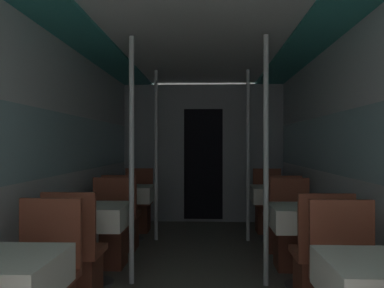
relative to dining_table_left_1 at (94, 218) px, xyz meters
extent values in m
cube|color=silver|center=(-0.38, 0.12, 0.54)|extent=(0.05, 8.47, 2.28)
cube|color=#9EC6D1|center=(-0.37, 0.12, 0.69)|extent=(0.03, 7.79, 0.59)
cube|color=silver|center=(2.31, 0.12, 0.54)|extent=(0.05, 8.47, 2.28)
cube|color=#9EC6D1|center=(2.30, 0.12, 0.69)|extent=(0.03, 7.79, 0.59)
cube|color=silver|center=(0.96, 0.12, 1.73)|extent=(2.69, 8.47, 0.04)
cube|color=teal|center=(-0.14, 0.12, 1.69)|extent=(0.48, 8.13, 0.03)
cube|color=teal|center=(2.07, 0.12, 1.69)|extent=(0.48, 8.13, 0.03)
cube|color=gray|center=(0.96, 3.22, 0.54)|extent=(2.64, 0.08, 2.28)
cube|color=black|center=(0.96, 3.17, 0.36)|extent=(0.64, 0.01, 1.82)
cube|color=brown|center=(0.00, -1.27, -0.17)|extent=(0.42, 0.42, 0.05)
cube|color=brown|center=(0.00, -1.08, 0.09)|extent=(0.42, 0.04, 0.47)
cylinder|color=#4C4C51|center=(0.00, 0.00, -0.59)|extent=(0.36, 0.36, 0.01)
cylinder|color=#B7B7BC|center=(0.00, 0.00, -0.24)|extent=(0.08, 0.08, 0.68)
cube|color=#B2B2B7|center=(0.00, 0.00, 0.11)|extent=(0.57, 0.57, 0.02)
cube|color=white|center=(0.00, 0.00, 0.02)|extent=(0.61, 0.61, 0.20)
cube|color=brown|center=(0.00, -0.54, -0.40)|extent=(0.35, 0.35, 0.40)
cube|color=brown|center=(0.00, -0.54, -0.17)|extent=(0.42, 0.42, 0.05)
cube|color=brown|center=(0.00, -0.73, 0.09)|extent=(0.42, 0.04, 0.47)
cube|color=brown|center=(0.00, 0.54, -0.40)|extent=(0.35, 0.35, 0.40)
cube|color=brown|center=(0.00, 0.54, -0.17)|extent=(0.42, 0.42, 0.05)
cube|color=brown|center=(0.00, 0.73, 0.09)|extent=(0.42, 0.04, 0.47)
cylinder|color=silver|center=(0.35, 0.00, 0.54)|extent=(0.05, 0.05, 2.28)
cylinder|color=#4C4C51|center=(0.00, 1.81, -0.59)|extent=(0.36, 0.36, 0.01)
cylinder|color=#B7B7BC|center=(0.00, 1.81, -0.24)|extent=(0.08, 0.08, 0.68)
cube|color=#B2B2B7|center=(0.00, 1.81, 0.11)|extent=(0.57, 0.57, 0.02)
cube|color=white|center=(0.00, 1.81, 0.02)|extent=(0.61, 0.61, 0.20)
cube|color=brown|center=(0.00, 1.27, -0.40)|extent=(0.35, 0.35, 0.40)
cube|color=brown|center=(0.00, 1.27, -0.17)|extent=(0.42, 0.42, 0.05)
cube|color=brown|center=(0.00, 1.08, 0.09)|extent=(0.42, 0.04, 0.47)
cube|color=brown|center=(0.00, 2.34, -0.40)|extent=(0.35, 0.35, 0.40)
cube|color=brown|center=(0.00, 2.34, -0.17)|extent=(0.42, 0.42, 0.05)
cube|color=brown|center=(0.00, 2.53, 0.09)|extent=(0.42, 0.04, 0.47)
cylinder|color=silver|center=(0.35, 1.81, 0.54)|extent=(0.05, 0.05, 2.28)
cube|color=brown|center=(1.92, -1.27, -0.17)|extent=(0.42, 0.42, 0.05)
cube|color=brown|center=(1.92, -1.08, 0.09)|extent=(0.42, 0.04, 0.47)
cylinder|color=#4C4C51|center=(1.92, 0.00, -0.59)|extent=(0.36, 0.36, 0.01)
cylinder|color=#B7B7BC|center=(1.92, 0.00, -0.24)|extent=(0.08, 0.08, 0.68)
cube|color=#B2B2B7|center=(1.92, 0.00, 0.11)|extent=(0.57, 0.57, 0.02)
cube|color=white|center=(1.92, 0.00, 0.02)|extent=(0.61, 0.61, 0.20)
cube|color=brown|center=(1.92, -0.54, -0.40)|extent=(0.35, 0.35, 0.40)
cube|color=brown|center=(1.92, -0.54, -0.17)|extent=(0.42, 0.42, 0.05)
cube|color=brown|center=(1.92, -0.73, 0.09)|extent=(0.42, 0.04, 0.47)
cube|color=brown|center=(1.92, 0.54, -0.40)|extent=(0.35, 0.35, 0.40)
cube|color=brown|center=(1.92, 0.54, -0.17)|extent=(0.42, 0.42, 0.05)
cube|color=brown|center=(1.92, 0.73, 0.09)|extent=(0.42, 0.04, 0.47)
cylinder|color=silver|center=(1.58, 0.00, 0.54)|extent=(0.05, 0.05, 2.28)
cylinder|color=#4C4C51|center=(1.92, 1.81, -0.59)|extent=(0.36, 0.36, 0.01)
cylinder|color=#B7B7BC|center=(1.92, 1.81, -0.24)|extent=(0.08, 0.08, 0.68)
cube|color=#B2B2B7|center=(1.92, 1.81, 0.11)|extent=(0.57, 0.57, 0.02)
cube|color=white|center=(1.92, 1.81, 0.02)|extent=(0.61, 0.61, 0.20)
cube|color=brown|center=(1.92, 1.27, -0.40)|extent=(0.35, 0.35, 0.40)
cube|color=brown|center=(1.92, 1.27, -0.17)|extent=(0.42, 0.42, 0.05)
cube|color=brown|center=(1.92, 1.08, 0.09)|extent=(0.42, 0.04, 0.47)
cube|color=brown|center=(1.92, 2.34, -0.40)|extent=(0.35, 0.35, 0.40)
cube|color=brown|center=(1.92, 2.34, -0.17)|extent=(0.42, 0.42, 0.05)
cube|color=brown|center=(1.92, 2.53, 0.09)|extent=(0.42, 0.04, 0.47)
cylinder|color=silver|center=(1.58, 1.81, 0.54)|extent=(0.05, 0.05, 2.28)
camera|label=1|loc=(1.06, -3.90, 0.68)|focal=40.00mm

